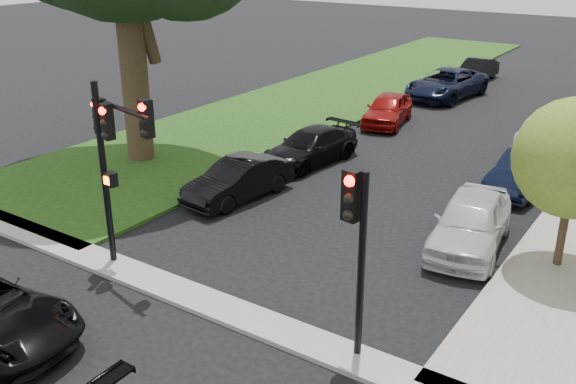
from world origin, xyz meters
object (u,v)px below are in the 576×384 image
Objects in this scene: car_parked_6 at (310,147)px; car_parked_0 at (471,222)px; car_parked_8 at (446,84)px; car_parked_9 at (477,70)px; car_parked_7 at (388,109)px; small_tree_a at (575,159)px; car_parked_2 at (551,132)px; car_parked_1 at (525,171)px; traffic_signal_secondary at (356,231)px; car_parked_5 at (238,180)px; traffic_signal_main at (112,144)px.

car_parked_0 is at bearing -18.79° from car_parked_6.
car_parked_9 is at bearing 98.58° from car_parked_8.
small_tree_a is at bearing -57.38° from car_parked_7.
car_parked_6 is (-7.22, -7.39, 0.02)m from car_parked_2.
car_parked_2 is at bearing 100.01° from car_parked_1.
traffic_signal_secondary reaches higher than car_parked_2.
car_parked_7 is at bearing 117.42° from car_parked_0.
car_parked_1 is 9.21m from car_parked_7.
car_parked_6 is at bearing -84.45° from car_parked_8.
car_parked_7 is (0.04, 11.26, 0.04)m from car_parked_5.
traffic_signal_main is 18.83m from car_parked_2.
car_parked_7 reaches higher than car_parked_9.
car_parked_8 reaches higher than car_parked_6.
car_parked_9 is (-7.01, 11.39, 0.02)m from car_parked_2.
car_parked_2 is (6.81, 17.34, -2.78)m from traffic_signal_main.
traffic_signal_main is 6.93m from traffic_signal_secondary.
car_parked_2 is at bearing -33.97° from car_parked_8.
car_parked_2 is at bearing -6.80° from car_parked_7.
car_parked_6 is at bearing -134.62° from car_parked_2.
small_tree_a reaches higher than car_parked_8.
small_tree_a is 1.11× the size of traffic_signal_secondary.
small_tree_a is 1.10× the size of car_parked_1.
car_parked_2 is 10.33m from car_parked_6.
car_parked_7 reaches higher than car_parked_1.
small_tree_a reaches higher than car_parked_6.
traffic_signal_main is at bearing -147.64° from car_parked_0.
small_tree_a is 1.00× the size of car_parked_0.
traffic_signal_main is 1.17× the size of car_parked_7.
car_parked_6 is (-7.32, 9.99, -2.23)m from traffic_signal_secondary.
car_parked_1 is 18.63m from car_parked_9.
small_tree_a reaches higher than car_parked_1.
car_parked_5 is 0.97× the size of car_parked_7.
car_parked_5 is 0.90× the size of car_parked_6.
car_parked_7 is at bearing -175.61° from car_parked_2.
car_parked_0 reaches higher than car_parked_1.
small_tree_a is 0.81× the size of car_parked_8.
car_parked_7 is (-10.00, 10.33, -2.35)m from small_tree_a.
car_parked_0 is at bearing 12.17° from car_parked_5.
car_parked_8 is (0.34, 6.56, 0.06)m from car_parked_7.
small_tree_a is at bearing -12.57° from car_parked_6.
car_parked_9 is (0.21, 18.78, -0.00)m from car_parked_6.
car_parked_7 is (-7.30, 16.79, -2.18)m from traffic_signal_secondary.
car_parked_7 reaches higher than car_parked_2.
car_parked_2 is at bearing 64.77° from car_parked_5.
car_parked_9 is (-7.43, 22.44, -0.12)m from car_parked_0.
car_parked_1 is 1.02× the size of car_parked_5.
traffic_signal_main is 1.08× the size of car_parked_6.
car_parked_7 is at bearing -87.60° from car_parked_9.
car_parked_2 is 9.10m from car_parked_8.
small_tree_a is at bearing -62.93° from car_parked_9.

